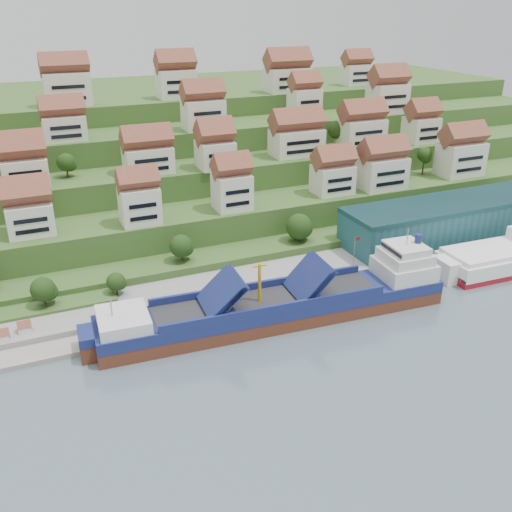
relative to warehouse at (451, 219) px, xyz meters
name	(u,v)px	position (x,y,z in m)	size (l,w,h in m)	color
ground	(304,312)	(-52.00, -17.00, -7.20)	(300.00, 300.00, 0.00)	slate
quay	(349,263)	(-32.00, -2.00, -6.10)	(180.00, 14.00, 2.20)	gray
pebble_beach	(4,341)	(-110.00, -5.00, -6.70)	(45.00, 20.00, 1.00)	gray
hillside	(169,151)	(-52.00, 86.55, 3.46)	(260.00, 128.00, 31.00)	#2D4C1E
hillside_village	(215,137)	(-49.53, 43.24, 17.17)	(159.95, 63.23, 29.50)	silver
hillside_trees	(195,197)	(-62.56, 22.95, 7.14)	(141.20, 62.41, 28.82)	#244216
warehouse	(451,219)	(0.00, 0.00, 0.00)	(60.00, 15.00, 10.00)	#205259
flagpole	(355,251)	(-33.89, -7.00, -0.32)	(1.28, 0.16, 8.00)	gray
cargo_ship	(286,305)	(-56.75, -17.76, -4.13)	(72.23, 15.51, 15.82)	#592B1B
second_ship	(507,257)	(3.09, -17.27, -4.33)	(33.17, 13.31, 9.50)	maroon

